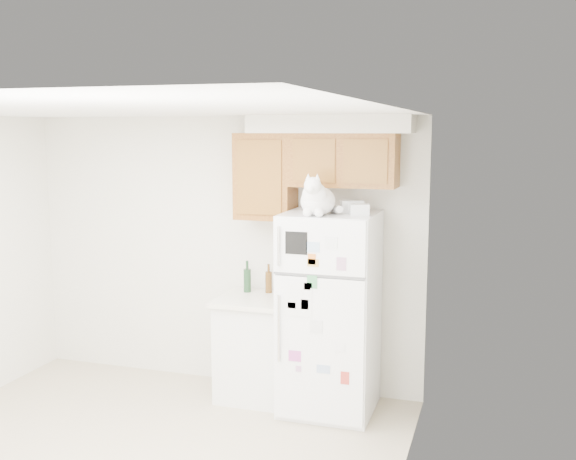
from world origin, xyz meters
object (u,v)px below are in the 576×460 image
at_px(refrigerator, 330,313).
at_px(storage_box_back, 352,206).
at_px(bottle_green, 247,276).
at_px(storage_box_front, 359,210).
at_px(base_counter, 256,347).
at_px(cat, 317,199).
at_px(bottle_amber, 269,278).

distance_m(refrigerator, storage_box_back, 0.92).
bearing_deg(bottle_green, refrigerator, -15.34).
distance_m(storage_box_back, storage_box_front, 0.19).
height_order(base_counter, bottle_green, bottle_green).
bearing_deg(refrigerator, cat, -109.40).
xyz_separation_m(cat, storage_box_front, (0.32, 0.11, -0.08)).
height_order(base_counter, bottle_amber, bottle_amber).
relative_size(base_counter, storage_box_front, 6.13).
bearing_deg(cat, base_counter, 157.60).
bearing_deg(storage_box_front, cat, 179.05).
relative_size(base_counter, cat, 1.87).
relative_size(refrigerator, base_counter, 1.85).
relative_size(cat, storage_box_front, 3.28).
relative_size(storage_box_back, storage_box_front, 1.20).
bearing_deg(bottle_green, storage_box_front, -15.47).
bearing_deg(storage_box_front, bottle_green, 144.28).
bearing_deg(storage_box_back, cat, -150.74).
bearing_deg(base_counter, bottle_green, 131.81).
xyz_separation_m(refrigerator, base_counter, (-0.69, 0.07, -0.39)).
distance_m(bottle_green, bottle_amber, 0.20).
xyz_separation_m(storage_box_front, bottle_green, (-1.08, 0.30, -0.68)).
bearing_deg(refrigerator, storage_box_back, 29.21).
relative_size(storage_box_back, bottle_amber, 0.69).
relative_size(cat, bottle_green, 1.71).
height_order(storage_box_front, bottle_green, storage_box_front).
bearing_deg(base_counter, storage_box_back, 1.07).
bearing_deg(storage_box_back, base_counter, 159.76).
distance_m(refrigerator, bottle_amber, 0.71).
xyz_separation_m(base_counter, bottle_amber, (0.06, 0.19, 0.59)).
xyz_separation_m(storage_box_front, bottle_amber, (-0.89, 0.33, -0.69)).
distance_m(refrigerator, cat, 1.00).
bearing_deg(base_counter, cat, -22.40).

